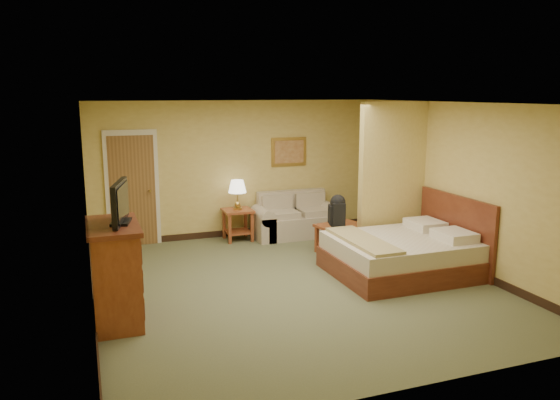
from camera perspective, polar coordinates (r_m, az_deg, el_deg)
name	(u,v)px	position (r m, az deg, el deg)	size (l,w,h in m)	color
floor	(293,285)	(8.01, 1.40, -8.86)	(6.00, 6.00, 0.00)	#565B3B
ceiling	(294,103)	(7.52, 1.50, 10.08)	(6.00, 6.00, 0.00)	white
back_wall	(237,169)	(10.47, -4.56, 3.22)	(5.50, 0.02, 2.60)	tan
left_wall	(87,211)	(7.15, -19.54, -1.13)	(0.02, 6.00, 2.60)	tan
right_wall	(456,186)	(9.02, 17.94, 1.42)	(0.02, 6.00, 2.60)	tan
partition	(392,179)	(9.43, 11.62, 2.15)	(1.20, 0.15, 2.60)	tan
door	(133,189)	(10.14, -15.16, 1.08)	(0.94, 0.16, 2.10)	beige
baseboard	(238,232)	(10.71, -4.44, -3.37)	(5.50, 0.02, 0.12)	black
loveseat	(296,222)	(10.60, 1.69, -2.28)	(1.69, 0.78, 0.85)	tan
side_table	(238,220)	(10.29, -4.43, -2.08)	(0.54, 0.54, 0.59)	brown
table_lamp	(237,187)	(10.16, -4.49, 1.34)	(0.34, 0.34, 0.56)	#A8893D
coffee_table	(344,234)	(9.45, 6.69, -3.52)	(0.93, 0.93, 0.50)	brown
wall_picture	(289,152)	(10.74, 0.94, 5.07)	(0.72, 0.04, 0.56)	#B78E3F
dresser	(115,273)	(6.91, -16.82, -7.27)	(0.60, 1.14, 1.22)	brown
tv	(120,204)	(6.70, -16.38, -0.38)	(0.28, 0.81, 0.50)	black
bed	(406,253)	(8.62, 13.02, -5.46)	(2.12, 1.80, 1.17)	#542113
backpack	(338,210)	(8.96, 6.06, -1.05)	(0.28, 0.36, 0.54)	black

